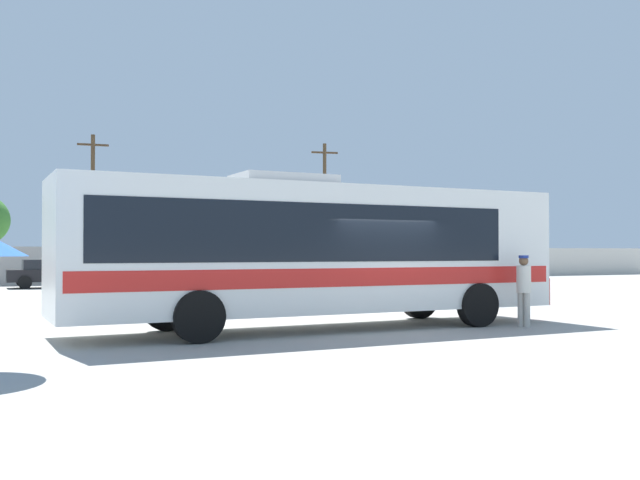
{
  "coord_description": "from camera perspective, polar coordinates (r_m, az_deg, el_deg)",
  "views": [
    {
      "loc": [
        -8.14,
        -14.31,
        1.79
      ],
      "look_at": [
        0.07,
        3.06,
        2.11
      ],
      "focal_mm": 40.08,
      "sensor_mm": 36.0,
      "label": 1
    }
  ],
  "objects": [
    {
      "name": "perimeter_wall",
      "position": [
        42.09,
        -14.14,
        -1.95
      ],
      "size": [
        80.0,
        0.3,
        2.07
      ],
      "primitive_type": "cube",
      "color": "beige",
      "rests_on": "ground_plane"
    },
    {
      "name": "ground_plane",
      "position": [
        25.7,
        -6.78,
        -4.93
      ],
      "size": [
        300.0,
        300.0,
        0.0
      ],
      "primitive_type": "plane",
      "color": "#A3A099"
    },
    {
      "name": "roadside_tree_midright",
      "position": [
        45.73,
        -9.09,
        2.06
      ],
      "size": [
        4.67,
        4.67,
        6.17
      ],
      "color": "brown",
      "rests_on": "ground_plane"
    },
    {
      "name": "parked_car_third_maroon",
      "position": [
        39.71,
        -11.18,
        -2.37
      ],
      "size": [
        4.27,
        2.27,
        1.49
      ],
      "color": "maroon",
      "rests_on": "ground_plane"
    },
    {
      "name": "attendant_by_bus_door",
      "position": [
        17.69,
        15.96,
        -3.56
      ],
      "size": [
        0.44,
        0.44,
        1.7
      ],
      "color": "#B7B2A8",
      "rests_on": "ground_plane"
    },
    {
      "name": "utility_pole_far",
      "position": [
        44.31,
        -17.7,
        2.67
      ],
      "size": [
        1.8,
        0.3,
        8.73
      ],
      "color": "#4C3823",
      "rests_on": "ground_plane"
    },
    {
      "name": "utility_pole_near",
      "position": [
        47.74,
        0.37,
        2.55
      ],
      "size": [
        1.78,
        0.5,
        9.04
      ],
      "color": "#4C3823",
      "rests_on": "ground_plane"
    },
    {
      "name": "coach_bus_white_red",
      "position": [
        16.43,
        -0.54,
        -0.63
      ],
      "size": [
        11.85,
        2.93,
        3.52
      ],
      "color": "white",
      "rests_on": "ground_plane"
    },
    {
      "name": "parked_car_second_black",
      "position": [
        37.97,
        -20.71,
        -2.45
      ],
      "size": [
        4.16,
        2.0,
        1.4
      ],
      "color": "black",
      "rests_on": "ground_plane"
    },
    {
      "name": "parked_car_rightmost_dark_blue",
      "position": [
        41.62,
        -1.59,
        -2.37
      ],
      "size": [
        4.26,
        2.14,
        1.42
      ],
      "color": "navy",
      "rests_on": "ground_plane"
    },
    {
      "name": "roadside_tree_right",
      "position": [
        49.57,
        -8.96,
        2.03
      ],
      "size": [
        4.26,
        4.26,
        6.18
      ],
      "color": "brown",
      "rests_on": "ground_plane"
    }
  ]
}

